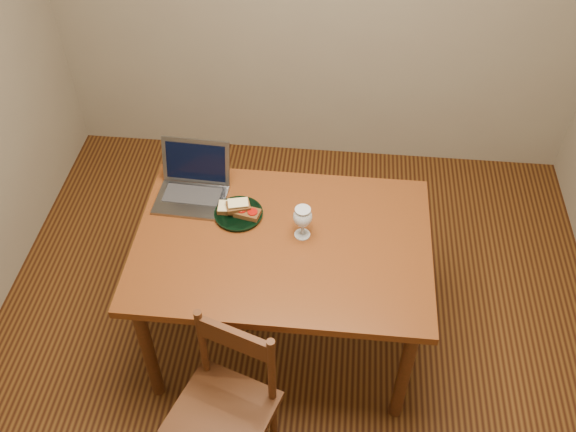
# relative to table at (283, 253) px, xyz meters

# --- Properties ---
(floor) EXTENTS (3.20, 3.20, 0.02)m
(floor) POSITION_rel_table_xyz_m (0.06, -0.08, -0.66)
(floor) COLOR black
(floor) RESTS_ON ground
(table) EXTENTS (1.30, 0.90, 0.74)m
(table) POSITION_rel_table_xyz_m (0.00, 0.00, 0.00)
(table) COLOR #52250D
(table) RESTS_ON floor
(chair) EXTENTS (0.48, 0.47, 0.41)m
(chair) POSITION_rel_table_xyz_m (-0.17, -0.64, -0.21)
(chair) COLOR #38200B
(chair) RESTS_ON floor
(plate) EXTENTS (0.22, 0.22, 0.02)m
(plate) POSITION_rel_table_xyz_m (-0.21, 0.13, 0.10)
(plate) COLOR black
(plate) RESTS_ON table
(sandwich_cheese) EXTENTS (0.12, 0.07, 0.04)m
(sandwich_cheese) POSITION_rel_table_xyz_m (-0.25, 0.14, 0.12)
(sandwich_cheese) COLOR #381E0C
(sandwich_cheese) RESTS_ON plate
(sandwich_tomato) EXTENTS (0.13, 0.09, 0.04)m
(sandwich_tomato) POSITION_rel_table_xyz_m (-0.17, 0.12, 0.12)
(sandwich_tomato) COLOR #381E0C
(sandwich_tomato) RESTS_ON plate
(sandwich_top) EXTENTS (0.12, 0.09, 0.03)m
(sandwich_top) POSITION_rel_table_xyz_m (-0.21, 0.14, 0.15)
(sandwich_top) COLOR #381E0C
(sandwich_top) RESTS_ON plate
(milk_glass) EXTENTS (0.08, 0.08, 0.16)m
(milk_glass) POSITION_rel_table_xyz_m (0.08, 0.04, 0.17)
(milk_glass) COLOR white
(milk_glass) RESTS_ON table
(laptop) EXTENTS (0.33, 0.31, 0.23)m
(laptop) POSITION_rel_table_xyz_m (-0.45, 0.27, 0.15)
(laptop) COLOR slate
(laptop) RESTS_ON table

